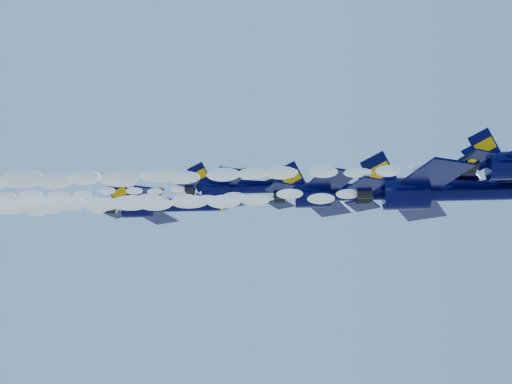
# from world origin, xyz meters

# --- Properties ---
(smoke_trail_jet_lead) EXTENTS (64.12, 2.19, 1.97)m
(smoke_trail_jet_lead) POSITION_xyz_m (-21.21, -8.79, 150.96)
(smoke_trail_jet_lead) COLOR white
(jet_second) EXTENTS (19.30, 15.83, 7.17)m
(jet_second) POSITION_xyz_m (10.17, -4.61, 150.68)
(jet_second) COLOR black
(smoke_trail_jet_second) EXTENTS (64.12, 2.61, 2.35)m
(smoke_trail_jet_second) POSITION_xyz_m (-30.13, -4.61, 150.17)
(smoke_trail_jet_second) COLOR white
(jet_third) EXTENTS (16.93, 13.88, 6.29)m
(jet_third) POSITION_xyz_m (1.35, 1.45, 153.04)
(jet_third) COLOR black
(jet_fourth) EXTENTS (15.50, 12.72, 5.76)m
(jet_fourth) POSITION_xyz_m (-9.80, 10.25, 157.38)
(jet_fourth) COLOR black
(jet_fifth) EXTENTS (17.58, 14.42, 6.53)m
(jet_fifth) POSITION_xyz_m (-20.64, 18.96, 158.54)
(jet_fifth) COLOR black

